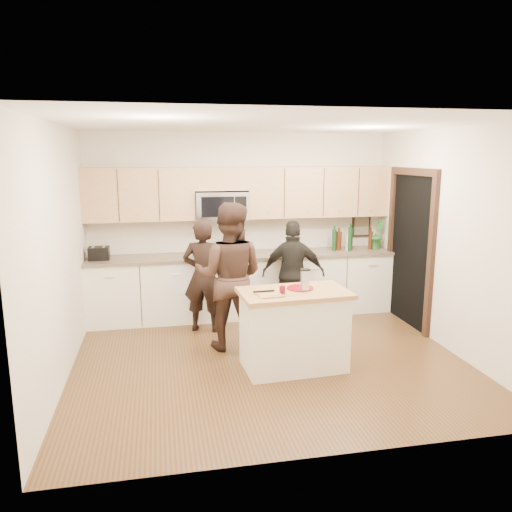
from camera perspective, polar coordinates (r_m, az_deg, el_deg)
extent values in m
plane|color=brown|center=(6.04, 1.43, -11.63)|extent=(4.50, 4.50, 0.00)
cube|color=beige|center=(7.59, -1.80, 3.73)|extent=(4.50, 0.02, 2.70)
cube|color=beige|center=(3.77, 8.16, -4.33)|extent=(4.50, 0.02, 2.70)
cube|color=beige|center=(5.61, -21.53, 0.19)|extent=(0.02, 4.00, 2.70)
cube|color=beige|center=(6.52, 21.20, 1.68)|extent=(0.02, 4.00, 2.70)
cube|color=white|center=(5.57, 1.58, 14.86)|extent=(4.50, 4.00, 0.02)
cube|color=white|center=(7.47, -1.37, -3.44)|extent=(4.50, 0.62, 0.90)
cube|color=#786150|center=(7.35, -1.37, 0.08)|extent=(4.50, 0.66, 0.04)
cube|color=tan|center=(7.28, -13.22, 6.87)|extent=(1.55, 0.33, 0.75)
cube|color=tan|center=(7.66, 7.08, 7.29)|extent=(2.17, 0.33, 0.75)
cube|color=tan|center=(7.32, -4.05, 8.81)|extent=(0.78, 0.33, 0.33)
cube|color=silver|center=(7.32, -3.97, 5.79)|extent=(0.76, 0.40, 0.40)
cube|color=black|center=(7.10, -4.40, 5.61)|extent=(0.47, 0.01, 0.29)
cube|color=black|center=(7.15, -1.76, 5.68)|extent=(0.17, 0.01, 0.29)
cube|color=black|center=(7.33, 17.23, 0.56)|extent=(0.02, 1.05, 2.10)
cube|color=black|center=(6.83, 19.37, -0.34)|extent=(0.06, 0.10, 2.10)
cube|color=black|center=(7.82, 15.14, 1.34)|extent=(0.06, 0.10, 2.10)
cube|color=black|center=(7.20, 17.63, 9.18)|extent=(0.06, 1.25, 0.10)
cube|color=black|center=(8.13, 11.93, 3.51)|extent=(0.30, 0.03, 0.38)
cube|color=tan|center=(8.12, 11.98, 3.49)|extent=(0.24, 0.00, 0.32)
cube|color=white|center=(7.00, -8.63, -2.46)|extent=(0.34, 0.01, 0.48)
cube|color=white|center=(7.24, -8.79, -0.10)|extent=(0.34, 0.60, 0.01)
cube|color=white|center=(5.67, 4.32, -8.63)|extent=(1.14, 0.71, 0.85)
cube|color=#B38B4A|center=(5.53, 4.39, -4.25)|extent=(1.24, 0.77, 0.05)
cylinder|color=maroon|center=(5.62, 5.06, -3.66)|extent=(0.30, 0.30, 0.02)
cube|color=silver|center=(5.50, 5.62, -2.76)|extent=(0.08, 0.06, 0.22)
cube|color=black|center=(5.47, 5.65, -1.57)|extent=(0.10, 0.07, 0.02)
cylinder|color=maroon|center=(5.39, 3.03, -3.88)|extent=(0.07, 0.07, 0.09)
cube|color=#B38B4A|center=(5.31, 1.63, -4.51)|extent=(0.26, 0.21, 0.02)
cube|color=black|center=(5.40, 0.90, -4.05)|extent=(0.24, 0.04, 0.02)
cube|color=silver|center=(5.28, 2.72, -4.47)|extent=(0.21, 0.03, 0.01)
cube|color=black|center=(7.27, -17.51, 0.30)|extent=(0.28, 0.21, 0.18)
cube|color=silver|center=(7.26, -18.10, 0.99)|extent=(0.03, 0.15, 0.00)
cube|color=silver|center=(7.24, -17.00, 1.03)|extent=(0.03, 0.15, 0.00)
cylinder|color=black|center=(7.69, 8.92, 2.05)|extent=(0.07, 0.07, 0.38)
cylinder|color=#3A190A|center=(7.74, 9.45, 1.96)|extent=(0.08, 0.08, 0.34)
cylinder|color=#B0AD8A|center=(7.72, 10.44, 1.69)|extent=(0.06, 0.06, 0.29)
cylinder|color=black|center=(7.89, 10.74, 2.15)|extent=(0.08, 0.08, 0.36)
cylinder|color=#3A190A|center=(7.90, 12.95, 1.99)|extent=(0.07, 0.07, 0.34)
cylinder|color=black|center=(7.67, 10.70, 2.11)|extent=(0.06, 0.06, 0.42)
imported|color=#2D712E|center=(7.97, 13.63, 2.45)|extent=(0.31, 0.32, 0.45)
imported|color=black|center=(6.77, -6.03, -2.28)|extent=(0.65, 0.53, 1.54)
imported|color=#322019|center=(6.12, -3.06, -2.36)|extent=(1.05, 0.93, 1.82)
imported|color=black|center=(6.99, 4.29, -2.01)|extent=(0.94, 0.57, 1.49)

